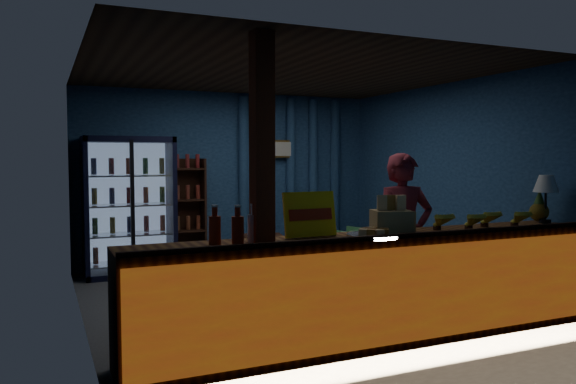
% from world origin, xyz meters
% --- Properties ---
extents(ground, '(4.60, 4.60, 0.00)m').
position_xyz_m(ground, '(0.00, 0.00, 0.00)').
color(ground, '#515154').
rests_on(ground, ground).
extents(room_walls, '(4.60, 4.60, 4.60)m').
position_xyz_m(room_walls, '(0.00, 0.00, 1.57)').
color(room_walls, navy).
rests_on(room_walls, ground).
extents(counter, '(4.40, 0.57, 0.99)m').
position_xyz_m(counter, '(0.00, -1.91, 0.48)').
color(counter, brown).
rests_on(counter, ground).
extents(support_post, '(0.16, 0.16, 2.60)m').
position_xyz_m(support_post, '(-1.05, -1.90, 1.30)').
color(support_post, '#973615').
rests_on(support_post, ground).
extents(beverage_cooler, '(1.20, 0.62, 1.90)m').
position_xyz_m(beverage_cooler, '(-1.55, 1.92, 0.93)').
color(beverage_cooler, black).
rests_on(beverage_cooler, ground).
extents(bottle_shelf, '(0.50, 0.28, 1.60)m').
position_xyz_m(bottle_shelf, '(-0.70, 2.06, 0.79)').
color(bottle_shelf, '#321B10').
rests_on(bottle_shelf, ground).
extents(curtain_folds, '(1.74, 0.14, 2.50)m').
position_xyz_m(curtain_folds, '(1.00, 2.14, 1.30)').
color(curtain_folds, navy).
rests_on(curtain_folds, room_walls).
extents(framed_picture, '(0.36, 0.04, 0.28)m').
position_xyz_m(framed_picture, '(0.85, 2.10, 1.75)').
color(framed_picture, '#B37C2C').
rests_on(framed_picture, room_walls).
extents(shopkeeper, '(0.66, 0.49, 1.66)m').
position_xyz_m(shopkeeper, '(0.67, -1.39, 0.83)').
color(shopkeeper, maroon).
rests_on(shopkeeper, ground).
extents(green_chair, '(0.74, 0.75, 0.54)m').
position_xyz_m(green_chair, '(1.67, 1.44, 0.27)').
color(green_chair, '#5CB965').
rests_on(green_chair, ground).
extents(side_table, '(0.65, 0.53, 0.63)m').
position_xyz_m(side_table, '(0.20, 1.35, 0.26)').
color(side_table, '#321B10').
rests_on(side_table, ground).
extents(yellow_sign, '(0.48, 0.11, 0.38)m').
position_xyz_m(yellow_sign, '(-0.57, -1.77, 1.14)').
color(yellow_sign, yellow).
rests_on(yellow_sign, counter).
extents(soda_bottles, '(0.41, 0.17, 0.31)m').
position_xyz_m(soda_bottles, '(-1.27, -1.90, 1.07)').
color(soda_bottles, '#AA230B').
rests_on(soda_bottles, counter).
extents(snack_box_left, '(0.38, 0.35, 0.34)m').
position_xyz_m(snack_box_left, '(0.16, -1.90, 1.07)').
color(snack_box_left, '#A0824D').
rests_on(snack_box_left, counter).
extents(snack_box_centre, '(0.33, 0.30, 0.30)m').
position_xyz_m(snack_box_centre, '(0.29, -1.80, 1.06)').
color(snack_box_centre, '#A0824D').
rests_on(snack_box_centre, counter).
extents(pastry_tray, '(0.46, 0.46, 0.07)m').
position_xyz_m(pastry_tray, '(-0.09, -2.01, 0.98)').
color(pastry_tray, silver).
rests_on(pastry_tray, counter).
extents(banana_bunches, '(1.10, 0.31, 0.18)m').
position_xyz_m(banana_bunches, '(1.13, -1.95, 1.04)').
color(banana_bunches, gold).
rests_on(banana_bunches, counter).
extents(table_lamp, '(0.25, 0.25, 0.49)m').
position_xyz_m(table_lamp, '(2.05, -1.87, 1.33)').
color(table_lamp, black).
rests_on(table_lamp, counter).
extents(pineapple, '(0.19, 0.19, 0.33)m').
position_xyz_m(pineapple, '(2.05, -1.80, 1.09)').
color(pineapple, olive).
rests_on(pineapple, counter).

